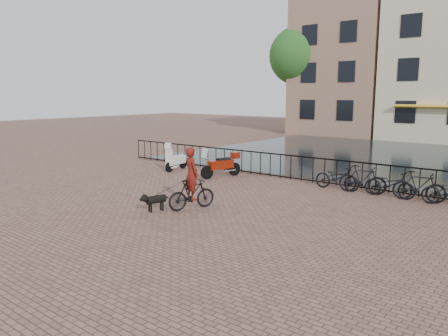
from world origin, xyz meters
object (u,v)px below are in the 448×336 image
Objects in this scene: dog at (156,202)px; motorcycle at (221,162)px; scooter at (176,156)px; cyclist at (191,182)px.

dog is 5.76m from motorcycle.
dog is at bearing -61.36° from scooter.
scooter is at bearing -165.62° from motorcycle.
cyclist reaches higher than dog.
dog is 0.60× the size of scooter.
motorcycle is (-2.57, 4.57, -0.18)m from cyclist.
motorcycle is 1.25× the size of scooter.
motorcycle reaches higher than dog.
cyclist is at bearing 66.38° from dog.
scooter is (-4.62, 5.48, 0.39)m from dog.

